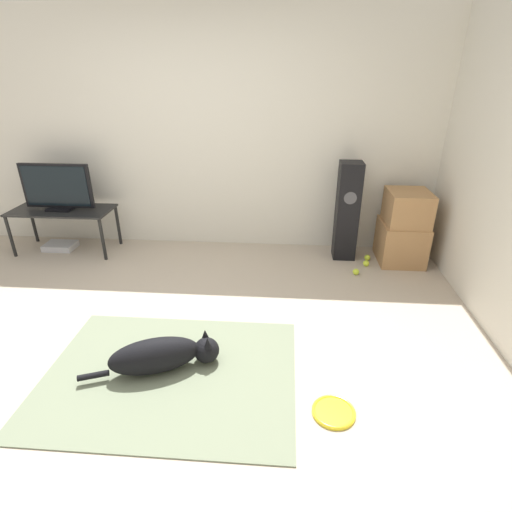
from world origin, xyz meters
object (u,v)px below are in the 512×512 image
Objects in this scene: cardboard_box_lower at (401,242)px; tennis_ball_loose_on_carpet at (367,258)px; tv_stand at (63,214)px; floor_speaker at (347,212)px; game_console at (60,246)px; tennis_ball_by_boxes at (366,263)px; tennis_ball_near_speaker at (356,272)px; cardboard_box_upper at (408,208)px; dog at (163,355)px; frisbee at (334,412)px; tv at (57,188)px.

cardboard_box_lower is 0.39m from tennis_ball_loose_on_carpet.
tennis_ball_loose_on_carpet is (3.45, -0.02, -0.41)m from tv_stand.
tv_stand is (-3.19, -0.07, -0.09)m from floor_speaker.
game_console is at bearing 179.40° from tennis_ball_loose_on_carpet.
tennis_ball_near_speaker is (-0.14, -0.21, 0.00)m from tennis_ball_by_boxes.
floor_speaker is at bearing 174.26° from cardboard_box_upper.
dog is 1.77× the size of cardboard_box_lower.
tv reaches higher than frisbee.
tennis_ball_near_speaker is at bearing 77.66° from frisbee.
floor_speaker is at bearing 174.86° from cardboard_box_lower.
frisbee is 2.40m from floor_speaker.
tennis_ball_loose_on_carpet is (-0.35, -0.03, -0.19)m from cardboard_box_lower.
dog is 2.91m from cardboard_box_upper.
cardboard_box_lower is (0.93, 2.26, 0.21)m from frisbee.
cardboard_box_lower is 7.85× the size of tennis_ball_near_speaker.
cardboard_box_lower is at bearing 136.65° from cardboard_box_upper.
cardboard_box_lower is at bearing 25.18° from tennis_ball_by_boxes.
tv_stand is at bearing 131.13° from dog.
tennis_ball_near_speaker is (1.57, 1.57, -0.10)m from dog.
cardboard_box_lower is 0.68m from tennis_ball_near_speaker.
tv_stand reaches higher than frisbee.
cardboard_box_upper reaches higher than tennis_ball_by_boxes.
frisbee is at bearing -112.40° from cardboard_box_lower.
dog reaches higher than tennis_ball_by_boxes.
floor_speaker reaches higher than tv.
dog reaches higher than game_console.
frisbee is 3.72m from tv.
floor_speaker is 0.57m from tennis_ball_loose_on_carpet.
tennis_ball_loose_on_carpet is at bearing -0.60° from game_console.
floor_speaker is at bearing 0.84° from game_console.
tv_stand is 1.43× the size of tv.
cardboard_box_upper is at bearing -43.35° from cardboard_box_lower.
dog is at bearing -126.54° from floor_speaker.
cardboard_box_upper is 1.37× the size of game_console.
game_console reaches higher than frisbee.
tennis_ball_loose_on_carpet is (0.04, 0.15, 0.00)m from tennis_ball_by_boxes.
cardboard_box_upper is at bearing 23.89° from tennis_ball_by_boxes.
cardboard_box_upper is 3.97m from game_console.
floor_speaker is 3.19m from tv_stand.
frisbee is 0.52× the size of cardboard_box_lower.
tennis_ball_near_speaker is at bearing -6.57° from tv.
tennis_ball_loose_on_carpet is at bearing -174.74° from cardboard_box_lower.
frisbee is 3.67m from tv_stand.
tennis_ball_loose_on_carpet is at bearing 63.53° from tennis_ball_near_speaker.
tennis_ball_loose_on_carpet is (-0.35, -0.02, -0.58)m from cardboard_box_upper.
game_console is (-3.92, 0.01, -0.19)m from cardboard_box_lower.
floor_speaker is 0.96× the size of tv_stand.
cardboard_box_lower is 3.83m from tv.
cardboard_box_upper is 7.17× the size of tennis_ball_loose_on_carpet.
frisbee is 4.12× the size of tennis_ball_by_boxes.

